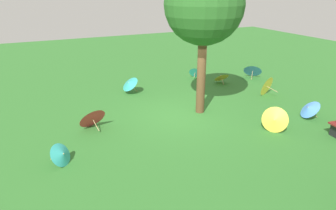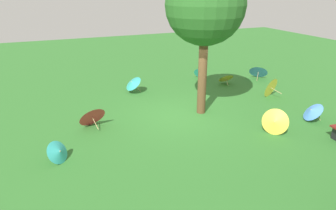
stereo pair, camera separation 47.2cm
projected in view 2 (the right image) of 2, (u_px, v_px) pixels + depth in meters
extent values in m
plane|color=#2D6B28|center=(182.00, 115.00, 11.76)|extent=(40.00, 40.00, 0.00)
cylinder|color=brown|center=(202.00, 73.00, 11.43)|extent=(0.33, 0.33, 3.18)
sphere|color=#286023|center=(205.00, 4.00, 10.54)|extent=(2.83, 2.83, 2.83)
cylinder|color=tan|center=(277.00, 121.00, 10.42)|extent=(0.43, 0.33, 0.18)
cone|color=yellow|center=(275.00, 122.00, 10.13)|extent=(0.84, 0.94, 0.88)
sphere|color=tan|center=(274.00, 122.00, 10.07)|extent=(0.06, 0.06, 0.05)
cylinder|color=tan|center=(137.00, 88.00, 14.20)|extent=(0.37, 0.10, 0.44)
cone|color=teal|center=(132.00, 83.00, 13.98)|extent=(0.88, 0.94, 0.64)
sphere|color=tan|center=(131.00, 82.00, 13.93)|extent=(0.06, 0.05, 0.05)
cylinder|color=tan|center=(227.00, 82.00, 15.22)|extent=(0.03, 0.27, 0.31)
cone|color=yellow|center=(226.00, 77.00, 15.30)|extent=(0.77, 0.68, 0.58)
sphere|color=tan|center=(225.00, 76.00, 15.32)|extent=(0.04, 0.05, 0.05)
cylinder|color=tan|center=(258.00, 76.00, 16.01)|extent=(0.30, 0.31, 0.38)
cone|color=#4C8CE5|center=(259.00, 71.00, 16.15)|extent=(1.23, 1.22, 0.83)
sphere|color=tan|center=(259.00, 69.00, 16.19)|extent=(0.06, 0.06, 0.05)
cylinder|color=tan|center=(276.00, 91.00, 13.34)|extent=(0.21, 0.52, 0.17)
cone|color=yellow|center=(270.00, 87.00, 13.54)|extent=(0.97, 0.65, 0.90)
sphere|color=tan|center=(268.00, 86.00, 13.58)|extent=(0.05, 0.05, 0.04)
cylinder|color=tan|center=(53.00, 154.00, 8.67)|extent=(0.28, 0.28, 0.23)
cone|color=teal|center=(59.00, 152.00, 8.54)|extent=(0.80, 0.80, 0.65)
sphere|color=tan|center=(60.00, 151.00, 8.51)|extent=(0.06, 0.06, 0.05)
cylinder|color=tan|center=(317.00, 116.00, 11.23)|extent=(0.34, 0.14, 0.35)
cone|color=#4C8CE5|center=(312.00, 111.00, 11.14)|extent=(0.87, 0.95, 0.66)
sphere|color=tan|center=(311.00, 110.00, 11.11)|extent=(0.06, 0.05, 0.05)
cylinder|color=tan|center=(95.00, 123.00, 10.51)|extent=(0.14, 0.43, 0.32)
cone|color=#D8383F|center=(92.00, 116.00, 10.64)|extent=(1.08, 0.88, 0.85)
sphere|color=tan|center=(91.00, 114.00, 10.67)|extent=(0.05, 0.06, 0.05)
cylinder|color=tan|center=(199.00, 75.00, 16.22)|extent=(0.21, 0.25, 0.20)
cone|color=teal|center=(200.00, 72.00, 16.35)|extent=(0.78, 0.75, 0.62)
sphere|color=tan|center=(200.00, 71.00, 16.39)|extent=(0.06, 0.06, 0.05)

